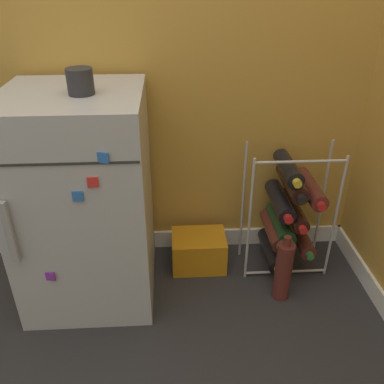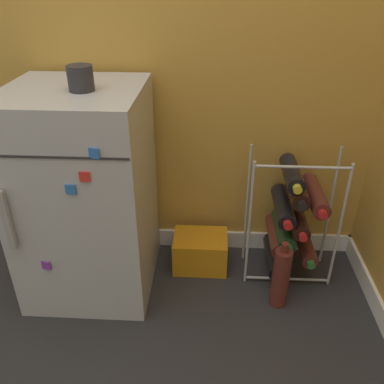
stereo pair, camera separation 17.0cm
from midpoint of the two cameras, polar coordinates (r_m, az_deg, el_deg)
ground_plane at (r=1.72m, az=-9.97°, el=-19.24°), size 14.00×14.00×0.00m
mini_fridge at (r=1.71m, az=-17.58°, el=-1.32°), size 0.51×0.53×0.89m
wine_rack at (r=1.86m, az=10.68°, el=-2.83°), size 0.39×0.31×0.61m
soda_box at (r=1.95m, az=-1.57°, el=-8.30°), size 0.25×0.19×0.16m
fridge_top_cup at (r=1.49m, az=-18.72°, el=14.44°), size 0.09×0.09×0.09m
loose_bottle_floor at (r=1.77m, az=10.00°, el=-10.90°), size 0.07×0.07×0.32m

